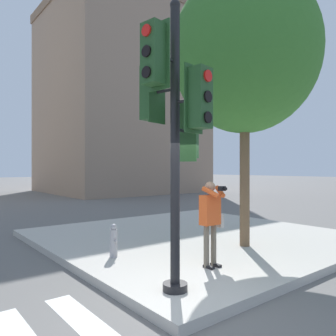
{
  "coord_description": "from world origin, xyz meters",
  "views": [
    {
      "loc": [
        -3.1,
        -3.55,
        2.1
      ],
      "look_at": [
        0.51,
        0.97,
        2.11
      ],
      "focal_mm": 35.0,
      "sensor_mm": 36.0,
      "label": 1
    }
  ],
  "objects_px": {
    "person_photographer": "(211,216)",
    "fire_hydrant": "(114,241)",
    "street_tree": "(245,53)",
    "traffic_signal_pole": "(174,114)"
  },
  "relations": [
    {
      "from": "person_photographer",
      "to": "fire_hydrant",
      "type": "relative_size",
      "value": 2.32
    },
    {
      "from": "street_tree",
      "to": "person_photographer",
      "type": "bearing_deg",
      "value": -160.34
    },
    {
      "from": "person_photographer",
      "to": "street_tree",
      "type": "xyz_separation_m",
      "value": [
        1.91,
        0.68,
        3.81
      ]
    },
    {
      "from": "traffic_signal_pole",
      "to": "fire_hydrant",
      "type": "xyz_separation_m",
      "value": [
        0.23,
        2.33,
        -2.43
      ]
    },
    {
      "from": "person_photographer",
      "to": "street_tree",
      "type": "distance_m",
      "value": 4.31
    },
    {
      "from": "fire_hydrant",
      "to": "traffic_signal_pole",
      "type": "bearing_deg",
      "value": -95.6
    },
    {
      "from": "street_tree",
      "to": "fire_hydrant",
      "type": "distance_m",
      "value": 5.52
    },
    {
      "from": "person_photographer",
      "to": "traffic_signal_pole",
      "type": "bearing_deg",
      "value": -159.63
    },
    {
      "from": "person_photographer",
      "to": "fire_hydrant",
      "type": "height_order",
      "value": "person_photographer"
    },
    {
      "from": "traffic_signal_pole",
      "to": "street_tree",
      "type": "relative_size",
      "value": 0.67
    }
  ]
}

